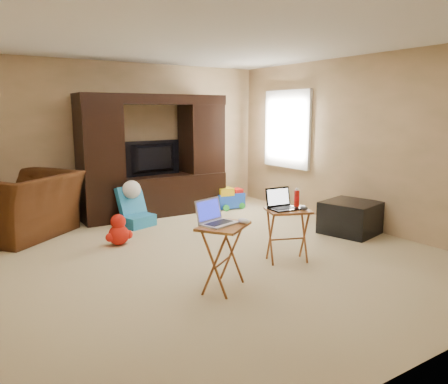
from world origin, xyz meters
TOP-DOWN VIEW (x-y plane):
  - floor at (0.00, 0.00)m, footprint 5.50×5.50m
  - ceiling at (0.00, 0.00)m, footprint 5.50×5.50m
  - wall_back at (0.00, 2.75)m, footprint 5.00×0.00m
  - wall_front at (0.00, -2.75)m, footprint 5.00×0.00m
  - wall_right at (2.50, 0.00)m, footprint 0.00×5.50m
  - window_pane at (2.48, 1.55)m, footprint 0.00×1.20m
  - window_frame at (2.46, 1.55)m, footprint 0.06×1.14m
  - entertainment_center at (0.28, 2.33)m, footprint 2.43×0.67m
  - television at (0.28, 2.28)m, footprint 1.01×0.21m
  - recliner at (-1.79, 2.10)m, footprint 1.79×1.76m
  - child_rocker at (-0.29, 1.79)m, footprint 0.59×0.63m
  - plush_toy at (-0.84, 1.01)m, footprint 0.37×0.31m
  - push_toy at (1.57, 2.02)m, footprint 0.57×0.45m
  - ottoman at (2.12, -0.25)m, footprint 0.85×0.85m
  - tray_table_left at (-0.48, -0.92)m, footprint 0.63×0.60m
  - tray_table_right at (0.57, -0.66)m, footprint 0.58×0.52m
  - laptop_left at (-0.51, -0.89)m, footprint 0.40×0.36m
  - laptop_right at (0.53, -0.64)m, footprint 0.34×0.29m
  - mouse_left at (-0.29, -0.99)m, footprint 0.11×0.15m
  - mouse_right at (0.70, -0.78)m, footprint 0.11×0.14m
  - water_bottle at (0.77, -0.58)m, footprint 0.06×0.06m

SIDE VIEW (x-z plane):
  - floor at x=0.00m, z-range 0.00..0.00m
  - push_toy at x=1.57m, z-range 0.00..0.39m
  - plush_toy at x=-0.84m, z-range 0.00..0.41m
  - ottoman at x=2.12m, z-range 0.00..0.45m
  - child_rocker at x=-0.29m, z-range 0.00..0.60m
  - tray_table_right at x=0.57m, z-range 0.00..0.61m
  - tray_table_left at x=-0.48m, z-range 0.00..0.64m
  - recliner at x=-1.79m, z-range 0.00..0.88m
  - mouse_right at x=0.70m, z-range 0.61..0.66m
  - mouse_left at x=-0.29m, z-range 0.64..0.70m
  - water_bottle at x=0.77m, z-range 0.61..0.80m
  - laptop_right at x=0.53m, z-range 0.61..0.85m
  - laptop_left at x=-0.51m, z-range 0.64..0.88m
  - television at x=0.28m, z-range 0.66..1.24m
  - entertainment_center at x=0.28m, z-range 0.00..1.97m
  - wall_back at x=0.00m, z-range -1.25..3.75m
  - wall_front at x=0.00m, z-range -1.25..3.75m
  - wall_right at x=2.50m, z-range -1.50..4.00m
  - window_pane at x=2.48m, z-range 0.80..2.00m
  - window_frame at x=2.46m, z-range 0.73..2.07m
  - ceiling at x=0.00m, z-range 2.50..2.50m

